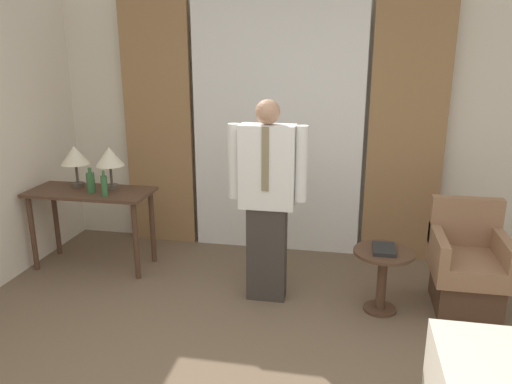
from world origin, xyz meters
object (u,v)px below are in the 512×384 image
object	(u,v)px
table_lamp_right	(110,158)
side_table	(383,270)
bottle_near_edge	(104,186)
armchair	(467,269)
book	(384,249)
bottle_by_lamp	(91,182)
table_lamp_left	(75,156)
desk	(91,203)
person	(267,195)

from	to	relation	value
table_lamp_right	side_table	xyz separation A→B (m)	(2.52, -0.48, -0.71)
bottle_near_edge	armchair	bearing A→B (deg)	-0.51
book	table_lamp_right	bearing A→B (deg)	169.28
bottle_near_edge	bottle_by_lamp	xyz separation A→B (m)	(-0.18, 0.09, -0.00)
table_lamp_left	armchair	bearing A→B (deg)	-4.27
desk	bottle_near_edge	bearing A→B (deg)	-31.01
person	side_table	xyz separation A→B (m)	(0.95, -0.05, -0.56)
table_lamp_left	book	bearing A→B (deg)	-9.42
desk	book	bearing A→B (deg)	-7.92
table_lamp_left	side_table	bearing A→B (deg)	-9.39
bottle_near_edge	bottle_by_lamp	distance (m)	0.20
table_lamp_right	book	distance (m)	2.62
bottle_near_edge	table_lamp_right	bearing A→B (deg)	101.68
table_lamp_left	bottle_by_lamp	bearing A→B (deg)	-33.59
table_lamp_left	book	size ratio (longest dim) A/B	1.58
bottle_by_lamp	side_table	distance (m)	2.72
desk	side_table	bearing A→B (deg)	-7.89
bottle_near_edge	book	distance (m)	2.51
desk	side_table	world-z (taller)	desk
bottle_by_lamp	table_lamp_left	bearing A→B (deg)	146.41
table_lamp_right	bottle_near_edge	size ratio (longest dim) A/B	1.70
book	person	bearing A→B (deg)	176.96
desk	side_table	size ratio (longest dim) A/B	2.22
bottle_near_edge	side_table	distance (m)	2.54
person	armchair	xyz separation A→B (m)	(1.63, 0.16, -0.58)
side_table	book	distance (m)	0.18
person	bottle_near_edge	bearing A→B (deg)	172.94
bottle_by_lamp	book	xyz separation A→B (m)	(2.66, -0.33, -0.32)
bottle_by_lamp	armchair	size ratio (longest dim) A/B	0.27
side_table	book	bearing A→B (deg)	-125.09
table_lamp_left	bottle_by_lamp	xyz separation A→B (m)	(0.22, -0.15, -0.20)
side_table	armchair	bearing A→B (deg)	17.11
bottle_by_lamp	desk	bearing A→B (deg)	134.04
person	side_table	world-z (taller)	person
desk	table_lamp_left	xyz separation A→B (m)	(-0.18, 0.10, 0.43)
desk	person	xyz separation A→B (m)	(1.75, -0.33, 0.28)
person	book	xyz separation A→B (m)	(0.95, -0.05, -0.38)
person	book	distance (m)	1.02
bottle_near_edge	armchair	xyz separation A→B (m)	(3.16, -0.03, -0.53)
table_lamp_right	bottle_near_edge	distance (m)	0.32
bottle_near_edge	table_lamp_left	bearing A→B (deg)	149.53
table_lamp_right	table_lamp_left	bearing A→B (deg)	180.00
table_lamp_left	table_lamp_right	world-z (taller)	same
table_lamp_left	bottle_by_lamp	world-z (taller)	table_lamp_left
book	table_lamp_left	bearing A→B (deg)	170.58
table_lamp_right	armchair	distance (m)	3.30
person	bottle_by_lamp	bearing A→B (deg)	170.71
table_lamp_left	side_table	distance (m)	3.00
person	armchair	size ratio (longest dim) A/B	1.94
table_lamp_left	side_table	xyz separation A→B (m)	(2.88, -0.48, -0.71)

